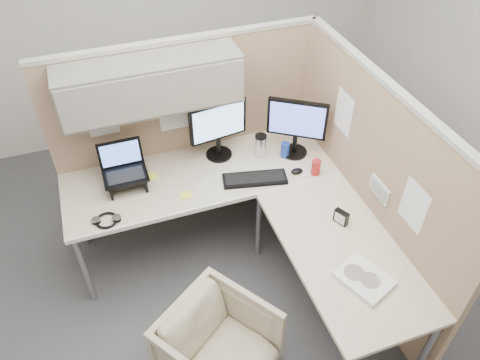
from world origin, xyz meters
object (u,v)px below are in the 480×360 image
object	(u,v)px
monitor_left	(218,126)
keyboard	(255,179)
office_chair	(219,345)
desk	(249,208)

from	to	relation	value
monitor_left	keyboard	size ratio (longest dim) A/B	1.01
office_chair	monitor_left	distance (m)	1.51
monitor_left	keyboard	world-z (taller)	monitor_left
office_chair	monitor_left	size ratio (longest dim) A/B	1.33
desk	monitor_left	xyz separation A→B (m)	(-0.04, 0.57, 0.32)
monitor_left	keyboard	xyz separation A→B (m)	(0.16, -0.36, -0.26)
desk	office_chair	size ratio (longest dim) A/B	3.22
office_chair	keyboard	bearing A→B (deg)	23.38
desk	keyboard	distance (m)	0.25
desk	keyboard	size ratio (longest dim) A/B	4.32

